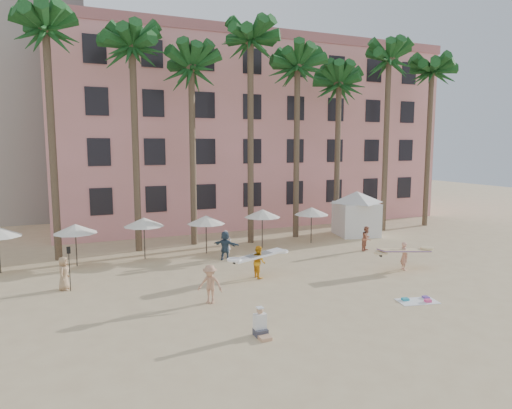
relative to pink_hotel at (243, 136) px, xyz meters
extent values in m
plane|color=#D1B789|center=(-7.00, -26.00, -8.00)|extent=(120.00, 120.00, 0.00)
cube|color=pink|center=(0.00, 0.00, 0.00)|extent=(35.00, 14.00, 16.00)
cylinder|color=brown|center=(-17.00, -11.50, -1.00)|extent=(0.44, 0.44, 14.00)
cylinder|color=brown|center=(-12.00, -11.00, -1.25)|extent=(0.44, 0.44, 13.50)
cylinder|color=brown|center=(-8.00, -10.50, -1.75)|extent=(0.44, 0.44, 12.50)
cylinder|color=brown|center=(-4.00, -11.50, -0.75)|extent=(0.44, 0.44, 14.50)
cylinder|color=brown|center=(0.00, -11.00, -1.50)|extent=(0.44, 0.44, 13.00)
cylinder|color=brown|center=(4.00, -10.50, -2.00)|extent=(0.44, 0.44, 12.00)
cylinder|color=brown|center=(8.00, -11.50, -1.00)|extent=(0.44, 0.44, 14.00)
cylinder|color=brown|center=(13.00, -11.00, -1.25)|extent=(0.44, 0.44, 13.50)
cylinder|color=#332B23|center=(-16.00, -13.60, -6.80)|extent=(0.07, 0.07, 2.40)
cone|color=white|center=(-16.00, -13.60, -5.75)|extent=(2.50, 2.50, 0.55)
cylinder|color=#332B23|center=(-12.00, -13.40, -6.75)|extent=(0.07, 0.07, 2.50)
cone|color=white|center=(-12.00, -13.40, -5.65)|extent=(2.50, 2.50, 0.55)
cylinder|color=#332B23|center=(-8.00, -13.50, -6.80)|extent=(0.07, 0.07, 2.40)
cone|color=white|center=(-8.00, -13.50, -5.75)|extent=(2.50, 2.50, 0.55)
cylinder|color=#332B23|center=(-4.00, -13.60, -6.70)|extent=(0.07, 0.07, 2.60)
cone|color=white|center=(-4.00, -13.60, -5.55)|extent=(2.50, 2.50, 0.55)
cylinder|color=#332B23|center=(0.00, -13.40, -6.75)|extent=(0.07, 0.07, 2.50)
cone|color=white|center=(0.00, -13.40, -5.65)|extent=(2.50, 2.50, 0.55)
cube|color=silver|center=(4.71, -12.29, -6.70)|extent=(3.58, 3.58, 2.60)
cone|color=silver|center=(4.71, -12.29, -4.95)|extent=(5.37, 5.37, 0.90)
cube|color=white|center=(-1.85, -26.32, -7.99)|extent=(1.97, 1.36, 0.02)
cube|color=teal|center=(-2.30, -26.02, -7.93)|extent=(0.35, 0.31, 0.10)
cube|color=#FB4585|center=(-1.50, -26.60, -7.92)|extent=(0.32, 0.28, 0.12)
cube|color=#6D45A7|center=(-1.20, -26.16, -7.94)|extent=(0.32, 0.35, 0.08)
imported|color=tan|center=(1.24, -21.84, -7.18)|extent=(0.54, 0.68, 1.63)
cube|color=beige|center=(1.24, -21.84, -6.86)|extent=(3.27, 0.84, 0.38)
imported|color=orange|center=(-7.03, -19.95, -7.13)|extent=(0.69, 0.87, 1.74)
cube|color=white|center=(-7.03, -19.95, -6.78)|extent=(3.25, 1.42, 0.32)
imported|color=tan|center=(-10.66, -22.80, -7.11)|extent=(1.31, 1.21, 1.77)
imported|color=#AE6448|center=(2.20, -17.04, -7.16)|extent=(1.02, 0.97, 1.67)
imported|color=#354A5D|center=(-7.46, -15.75, -7.08)|extent=(1.57, 1.62, 1.84)
imported|color=tan|center=(-16.73, -18.11, -7.16)|extent=(0.76, 0.94, 1.68)
imported|color=beige|center=(-7.27, -15.30, -7.11)|extent=(0.77, 0.66, 1.79)
cylinder|color=black|center=(-16.45, -18.44, -6.95)|extent=(0.04, 0.04, 2.10)
cube|color=black|center=(-16.45, -18.44, -5.95)|extent=(0.18, 0.03, 0.35)
cube|color=#3F3F4C|center=(-9.99, -26.93, -7.87)|extent=(0.48, 0.45, 0.26)
cube|color=tan|center=(-9.99, -27.31, -7.94)|extent=(0.43, 0.48, 0.13)
cube|color=white|center=(-9.99, -26.88, -7.46)|extent=(0.47, 0.28, 0.59)
sphere|color=tan|center=(-9.99, -26.88, -7.04)|extent=(0.26, 0.26, 0.26)
camera|label=1|loc=(-16.58, -41.93, -0.87)|focal=32.00mm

